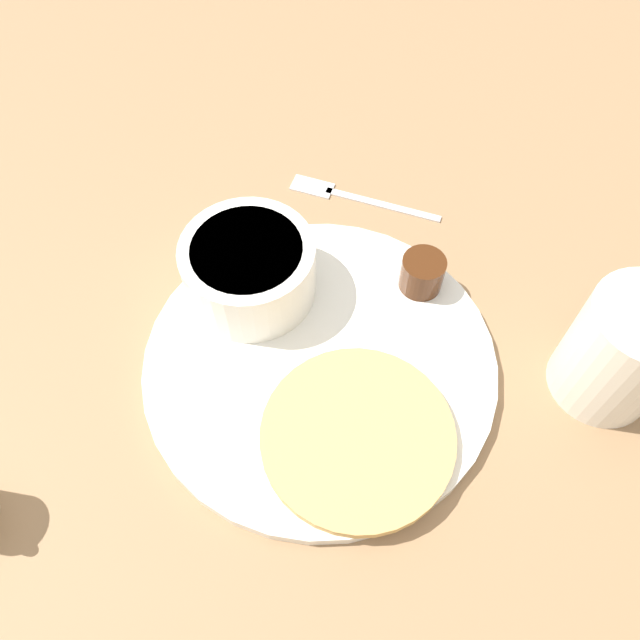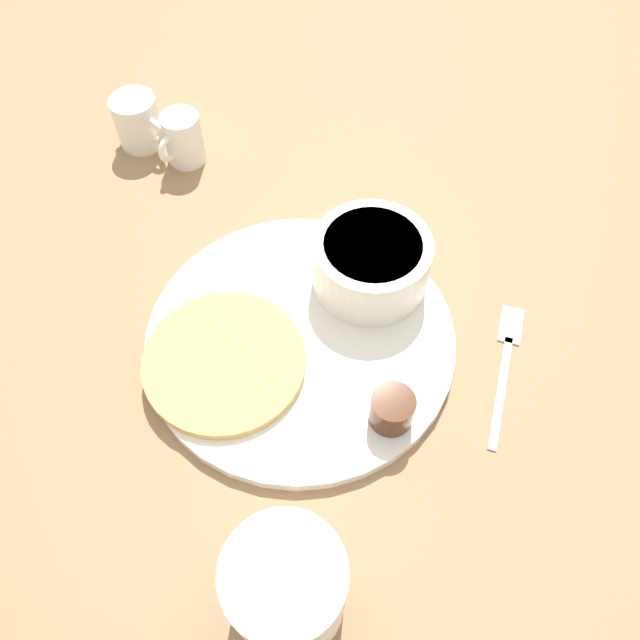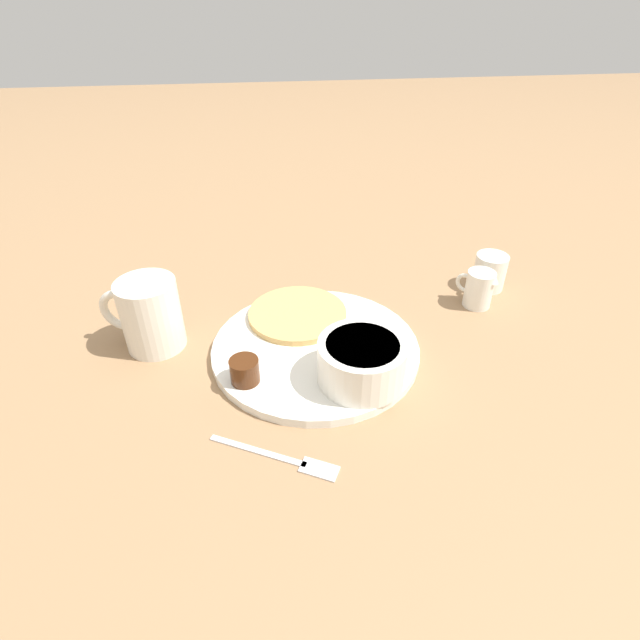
# 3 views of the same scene
# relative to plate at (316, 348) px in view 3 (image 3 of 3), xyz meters

# --- Properties ---
(ground_plane) EXTENTS (4.00, 4.00, 0.00)m
(ground_plane) POSITION_rel_plate_xyz_m (0.00, 0.00, -0.01)
(ground_plane) COLOR #93704C
(plate) EXTENTS (0.28, 0.28, 0.01)m
(plate) POSITION_rel_plate_xyz_m (0.00, 0.00, 0.00)
(plate) COLOR white
(plate) RESTS_ON ground_plane
(pancake_stack) EXTENTS (0.14, 0.14, 0.01)m
(pancake_stack) POSITION_rel_plate_xyz_m (0.02, -0.07, 0.01)
(pancake_stack) COLOR tan
(pancake_stack) RESTS_ON plate
(bowl) EXTENTS (0.11, 0.11, 0.05)m
(bowl) POSITION_rel_plate_xyz_m (-0.05, 0.07, 0.04)
(bowl) COLOR white
(bowl) RESTS_ON plate
(syrup_cup) EXTENTS (0.04, 0.04, 0.03)m
(syrup_cup) POSITION_rel_plate_xyz_m (0.09, 0.06, 0.02)
(syrup_cup) COLOR #47230F
(syrup_cup) RESTS_ON plate
(butter_ramekin) EXTENTS (0.05, 0.05, 0.04)m
(butter_ramekin) POSITION_rel_plate_xyz_m (-0.04, 0.10, 0.02)
(butter_ramekin) COLOR white
(butter_ramekin) RESTS_ON plate
(coffee_mug) EXTENTS (0.11, 0.08, 0.10)m
(coffee_mug) POSITION_rel_plate_xyz_m (0.22, -0.05, 0.04)
(coffee_mug) COLOR silver
(coffee_mug) RESTS_ON ground_plane
(creamer_pitcher_near) EXTENTS (0.05, 0.05, 0.06)m
(creamer_pitcher_near) POSITION_rel_plate_xyz_m (-0.26, -0.08, 0.02)
(creamer_pitcher_near) COLOR white
(creamer_pitcher_near) RESTS_ON ground_plane
(creamer_pitcher_far) EXTENTS (0.06, 0.06, 0.06)m
(creamer_pitcher_far) POSITION_rel_plate_xyz_m (-0.30, -0.13, 0.02)
(creamer_pitcher_far) COLOR white
(creamer_pitcher_far) RESTS_ON ground_plane
(fork) EXTENTS (0.14, 0.08, 0.00)m
(fork) POSITION_rel_plate_xyz_m (0.05, 0.18, -0.00)
(fork) COLOR silver
(fork) RESTS_ON ground_plane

